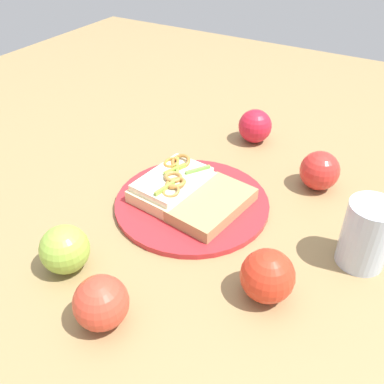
{
  "coord_description": "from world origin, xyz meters",
  "views": [
    {
      "loc": [
        0.32,
        -0.55,
        0.5
      ],
      "look_at": [
        0.0,
        0.0,
        0.03
      ],
      "focal_mm": 40.06,
      "sensor_mm": 36.0,
      "label": 1
    }
  ],
  "objects": [
    {
      "name": "apple_0",
      "position": [
        -0.09,
        -0.24,
        0.04
      ],
      "size": [
        0.1,
        0.1,
        0.08
      ],
      "primitive_type": "sphere",
      "rotation": [
        0.0,
        0.0,
        1.13
      ],
      "color": "#90BA40",
      "rests_on": "ground_plane"
    },
    {
      "name": "plate",
      "position": [
        0.0,
        0.0,
        0.01
      ],
      "size": [
        0.29,
        0.29,
        0.01
      ],
      "primitive_type": "cylinder",
      "color": "red",
      "rests_on": "ground_plane"
    },
    {
      "name": "sandwich",
      "position": [
        -0.05,
        0.01,
        0.03
      ],
      "size": [
        0.12,
        0.16,
        0.05
      ],
      "rotation": [
        0.0,
        0.0,
        1.46
      ],
      "color": "beige",
      "rests_on": "plate"
    },
    {
      "name": "ground_plane",
      "position": [
        0.0,
        0.0,
        0.0
      ],
      "size": [
        2.0,
        2.0,
        0.0
      ],
      "primitive_type": "plane",
      "color": "olive",
      "rests_on": "ground"
    },
    {
      "name": "apple_3",
      "position": [
        0.0,
        0.28,
        0.04
      ],
      "size": [
        0.09,
        0.09,
        0.08
      ],
      "primitive_type": "sphere",
      "rotation": [
        0.0,
        0.0,
        2.96
      ],
      "color": "red",
      "rests_on": "ground_plane"
    },
    {
      "name": "apple_1",
      "position": [
        0.18,
        0.18,
        0.04
      ],
      "size": [
        0.1,
        0.1,
        0.08
      ],
      "primitive_type": "sphere",
      "rotation": [
        0.0,
        0.0,
        1.28
      ],
      "color": "red",
      "rests_on": "ground_plane"
    },
    {
      "name": "drinking_glass",
      "position": [
        0.3,
        0.01,
        0.06
      ],
      "size": [
        0.08,
        0.08,
        0.11
      ],
      "primitive_type": "cylinder",
      "color": "silver",
      "rests_on": "ground_plane"
    },
    {
      "name": "apple_4",
      "position": [
        0.03,
        -0.29,
        0.04
      ],
      "size": [
        0.08,
        0.08,
        0.08
      ],
      "primitive_type": "sphere",
      "rotation": [
        0.0,
        0.0,
        1.54
      ],
      "color": "#D2402D",
      "rests_on": "ground_plane"
    },
    {
      "name": "bread_slice_side",
      "position": [
        0.05,
        -0.01,
        0.02
      ],
      "size": [
        0.12,
        0.17,
        0.02
      ],
      "primitive_type": "cube",
      "rotation": [
        0.0,
        0.0,
        1.43
      ],
      "color": "tan",
      "rests_on": "plate"
    },
    {
      "name": "apple_2",
      "position": [
        0.2,
        -0.13,
        0.04
      ],
      "size": [
        0.09,
        0.09,
        0.08
      ],
      "primitive_type": "sphere",
      "rotation": [
        0.0,
        0.0,
        4.89
      ],
      "color": "red",
      "rests_on": "ground_plane"
    }
  ]
}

